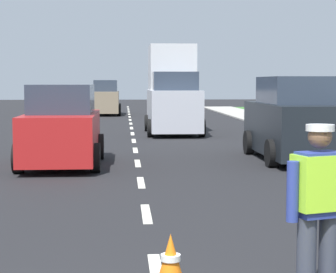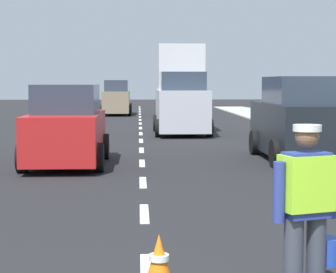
% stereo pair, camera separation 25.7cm
% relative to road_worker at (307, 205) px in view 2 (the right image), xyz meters
% --- Properties ---
extents(ground_plane, '(96.00, 96.00, 0.00)m').
position_rel_road_worker_xyz_m(ground_plane, '(-1.46, 19.29, -0.93)').
color(ground_plane, black).
extents(lane_center_line, '(0.14, 46.40, 0.01)m').
position_rel_road_worker_xyz_m(lane_center_line, '(-1.46, 23.49, -0.93)').
color(lane_center_line, silver).
rests_on(lane_center_line, ground).
extents(road_worker, '(0.71, 0.52, 1.67)m').
position_rel_road_worker_xyz_m(road_worker, '(0.00, 0.00, 0.00)').
color(road_worker, '#383D4C').
rests_on(road_worker, ground).
extents(traffic_cone_near, '(0.36, 0.36, 0.56)m').
position_rel_road_worker_xyz_m(traffic_cone_near, '(-1.35, 0.46, -0.65)').
color(traffic_cone_near, black).
rests_on(traffic_cone_near, ground).
extents(delivery_truck, '(2.16, 4.60, 3.54)m').
position_rel_road_worker_xyz_m(delivery_truck, '(0.15, 19.08, 0.68)').
color(delivery_truck, silver).
rests_on(delivery_truck, ground).
extents(car_oncoming_lead, '(1.95, 3.97, 1.99)m').
position_rel_road_worker_xyz_m(car_oncoming_lead, '(-3.32, 9.76, -0.01)').
color(car_oncoming_lead, red).
rests_on(car_oncoming_lead, ground).
extents(car_oncoming_third, '(1.87, 4.37, 2.17)m').
position_rel_road_worker_xyz_m(car_oncoming_third, '(-2.92, 33.31, 0.08)').
color(car_oncoming_third, gray).
rests_on(car_oncoming_third, ground).
extents(car_parked_far, '(2.03, 4.37, 2.19)m').
position_rel_road_worker_xyz_m(car_parked_far, '(2.66, 10.42, 0.09)').
color(car_parked_far, black).
rests_on(car_parked_far, ground).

